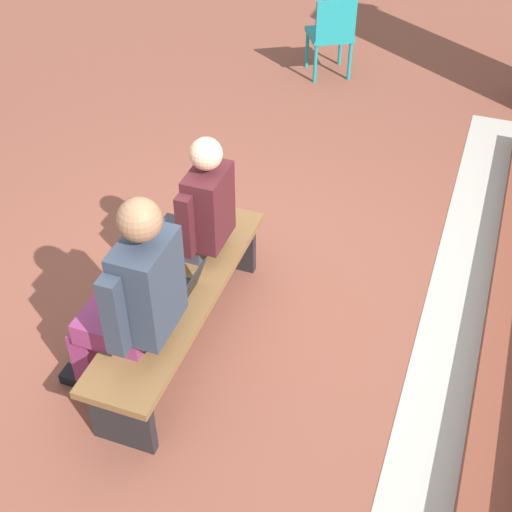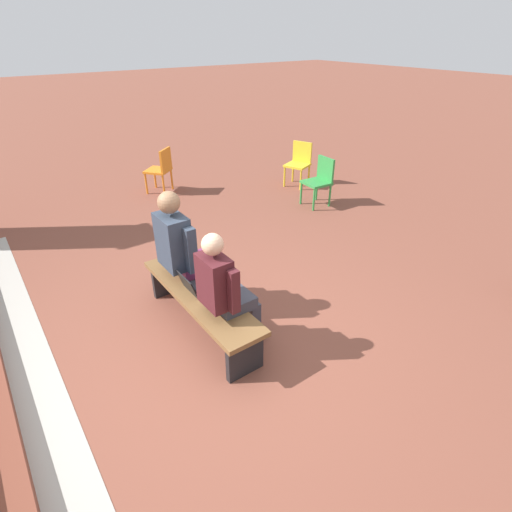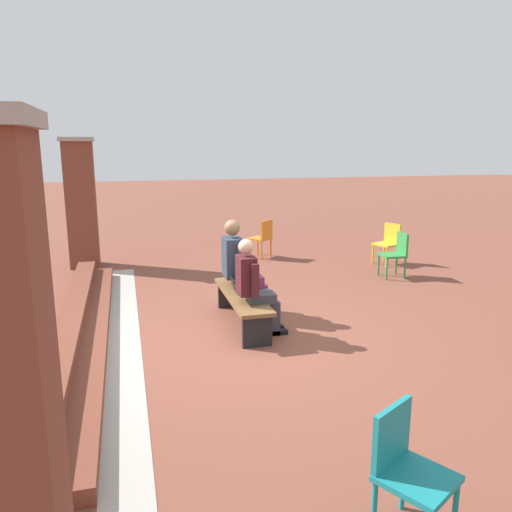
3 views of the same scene
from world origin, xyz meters
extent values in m
plane|color=brown|center=(0.00, 0.00, 0.00)|extent=(60.00, 60.00, 0.00)
cube|color=#A8A399|center=(0.39, 1.48, 0.00)|extent=(7.25, 0.40, 0.01)
cube|color=brown|center=(0.39, -0.11, 0.42)|extent=(1.80, 0.44, 0.05)
cube|color=black|center=(-0.41, -0.11, 0.20)|extent=(0.06, 0.37, 0.40)
cube|color=black|center=(1.19, -0.11, 0.20)|extent=(0.06, 0.37, 0.40)
cube|color=#383842|center=(-0.01, -0.27, 0.50)|extent=(0.30, 0.35, 0.12)
cube|color=#383842|center=(-0.09, -0.45, 0.23)|extent=(0.10, 0.11, 0.45)
cube|color=black|center=(-0.09, -0.50, 0.03)|extent=(0.10, 0.21, 0.06)
cube|color=#383842|center=(0.07, -0.45, 0.23)|extent=(0.10, 0.11, 0.45)
cube|color=black|center=(0.07, -0.50, 0.03)|extent=(0.10, 0.21, 0.06)
cube|color=#47191E|center=(-0.01, -0.08, 0.81)|extent=(0.34, 0.21, 0.50)
cube|color=#195133|center=(-0.01, -0.19, 0.78)|extent=(0.04, 0.01, 0.30)
cube|color=#47191E|center=(-0.22, -0.14, 0.80)|extent=(0.08, 0.09, 0.42)
cube|color=#47191E|center=(0.21, -0.14, 0.80)|extent=(0.08, 0.09, 0.42)
sphere|color=#DBAD89|center=(-0.01, -0.08, 1.19)|extent=(0.19, 0.19, 0.19)
cube|color=#7F2D5B|center=(0.81, -0.30, 0.51)|extent=(0.35, 0.41, 0.14)
cube|color=#7F2D5B|center=(0.72, -0.50, 0.23)|extent=(0.11, 0.12, 0.45)
cube|color=black|center=(0.72, -0.56, 0.04)|extent=(0.11, 0.25, 0.07)
cube|color=#7F2D5B|center=(0.90, -0.50, 0.23)|extent=(0.11, 0.12, 0.45)
cube|color=black|center=(0.90, -0.56, 0.04)|extent=(0.11, 0.25, 0.07)
cube|color=#2D3847|center=(0.81, -0.07, 0.87)|extent=(0.39, 0.25, 0.57)
cube|color=#2D3847|center=(0.57, -0.14, 0.85)|extent=(0.09, 0.10, 0.49)
cube|color=#2D3847|center=(1.06, -0.14, 0.85)|extent=(0.09, 0.10, 0.49)
sphere|color=#8C6647|center=(0.81, -0.07, 1.30)|extent=(0.22, 0.22, 0.22)
cube|color=black|center=(0.45, -0.15, 0.46)|extent=(0.32, 0.22, 0.02)
cube|color=#2D2D33|center=(0.45, -0.16, 0.47)|extent=(0.29, 0.15, 0.00)
cube|color=black|center=(0.45, -0.01, 0.57)|extent=(0.32, 0.07, 0.19)
cube|color=#33519E|center=(0.45, -0.02, 0.57)|extent=(0.28, 0.06, 0.17)
cube|color=orange|center=(4.45, -1.46, 0.42)|extent=(0.59, 0.59, 0.04)
cube|color=orange|center=(4.31, -1.59, 0.64)|extent=(0.28, 0.33, 0.40)
cylinder|color=orange|center=(4.71, -1.49, 0.20)|extent=(0.04, 0.04, 0.40)
cylinder|color=orange|center=(4.48, -1.21, 0.20)|extent=(0.04, 0.04, 0.40)
cylinder|color=orange|center=(4.43, -1.72, 0.20)|extent=(0.04, 0.04, 0.40)
cylinder|color=orange|center=(4.20, -1.44, 0.20)|extent=(0.04, 0.04, 0.40)
cube|color=gold|center=(3.14, -3.83, 0.42)|extent=(0.55, 0.55, 0.04)
cube|color=gold|center=(3.21, -4.01, 0.64)|extent=(0.39, 0.18, 0.40)
cylinder|color=gold|center=(3.24, -3.60, 0.20)|extent=(0.04, 0.04, 0.40)
cylinder|color=gold|center=(2.91, -3.73, 0.20)|extent=(0.04, 0.04, 0.40)
cylinder|color=gold|center=(3.38, -3.94, 0.20)|extent=(0.04, 0.04, 0.40)
cylinder|color=gold|center=(3.04, -4.07, 0.20)|extent=(0.04, 0.04, 0.40)
cube|color=#2D893D|center=(2.17, -3.42, 0.42)|extent=(0.45, 0.45, 0.04)
cube|color=#2D893D|center=(2.16, -3.61, 0.64)|extent=(0.40, 0.07, 0.40)
cylinder|color=#2D893D|center=(2.36, -3.26, 0.20)|extent=(0.04, 0.04, 0.40)
cylinder|color=#2D893D|center=(2.00, -3.23, 0.20)|extent=(0.04, 0.04, 0.40)
cylinder|color=#2D893D|center=(2.34, -3.61, 0.20)|extent=(0.04, 0.04, 0.40)
cylinder|color=#2D893D|center=(1.98, -3.59, 0.20)|extent=(0.04, 0.04, 0.40)
camera|label=1|loc=(3.18, 1.38, 3.38)|focal=50.00mm
camera|label=2|loc=(-2.62, 1.38, 2.77)|focal=28.00mm
camera|label=3|loc=(-5.99, 1.38, 2.44)|focal=35.00mm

